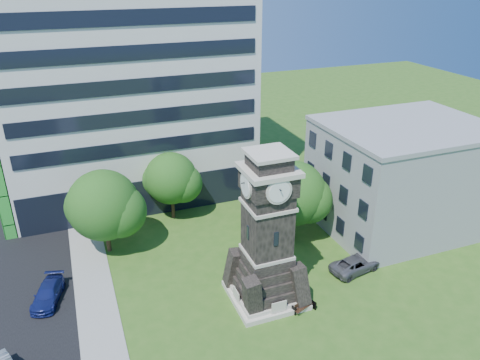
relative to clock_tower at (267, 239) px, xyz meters
name	(u,v)px	position (x,y,z in m)	size (l,w,h in m)	color
ground	(239,323)	(-3.00, -2.00, -5.28)	(160.00, 160.00, 0.00)	#305C1A
sidewalk	(97,311)	(-12.50, 3.00, -5.25)	(3.00, 70.00, 0.06)	gray
clock_tower	(267,239)	(0.00, 0.00, 0.00)	(5.40, 5.40, 12.22)	beige
office_tall	(122,65)	(-6.20, 23.84, 8.94)	(26.20, 15.11, 28.60)	silver
office_low	(402,176)	(16.97, 6.00, -0.07)	(15.20, 12.20, 10.40)	gray
car_street_north	(48,294)	(-15.87, 5.66, -4.64)	(1.79, 4.40, 1.28)	navy
car_east_lot	(355,264)	(8.53, 0.47, -4.64)	(2.12, 4.60, 1.28)	#55555B
park_bench	(304,306)	(2.00, -2.55, -4.79)	(1.79, 0.48, 0.93)	black
tree_nw	(105,207)	(-10.54, 11.15, -0.78)	(6.91, 6.28, 7.83)	#332114
tree_nc	(172,180)	(-3.61, 15.13, -1.02)	(5.75, 5.23, 7.05)	#332114
tree_ne	(268,191)	(4.90, 10.51, -1.67)	(5.24, 4.77, 6.15)	#332114
tree_east	(294,195)	(5.83, 6.93, -0.61)	(6.56, 5.97, 7.85)	#332114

